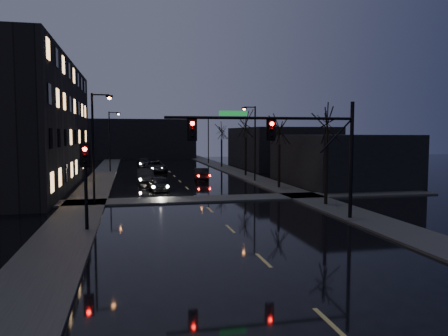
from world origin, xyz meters
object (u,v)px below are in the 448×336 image
oncoming_car_c (156,167)px  oncoming_car_d (144,162)px  oncoming_car_a (159,184)px  oncoming_car_b (146,176)px  lead_car (201,174)px

oncoming_car_c → oncoming_car_d: (-1.28, 9.59, -0.05)m
oncoming_car_c → oncoming_car_d: bearing=91.2°
oncoming_car_a → oncoming_car_b: (-0.93, 6.07, 0.08)m
oncoming_car_a → oncoming_car_b: size_ratio=0.86×
oncoming_car_a → lead_car: 9.68m
oncoming_car_d → lead_car: size_ratio=1.13×
oncoming_car_b → oncoming_car_d: 23.11m
lead_car → oncoming_car_a: bearing=63.3°
oncoming_car_d → lead_car: lead_car is taller
oncoming_car_a → oncoming_car_c: 19.60m
oncoming_car_c → lead_car: 12.14m
oncoming_car_d → lead_car: 21.68m
lead_car → oncoming_car_d: bearing=-69.9°
oncoming_car_b → oncoming_car_d: (0.56, 23.10, -0.07)m
oncoming_car_a → lead_car: bearing=55.3°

